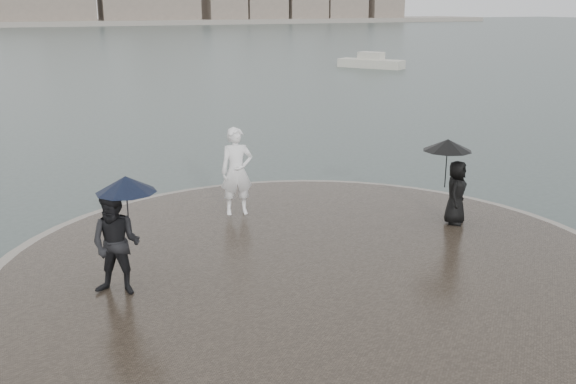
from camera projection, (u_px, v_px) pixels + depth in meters
name	position (u px, v px, depth m)	size (l,w,h in m)	color
ground	(421.00, 372.00, 9.35)	(400.00, 400.00, 0.00)	#2B3835
kerb_ring	(315.00, 273.00, 12.38)	(12.50, 12.50, 0.32)	gray
quay_tip	(315.00, 272.00, 12.37)	(11.90, 11.90, 0.36)	#2D261E
statue	(237.00, 171.00, 14.99)	(0.75, 0.50, 2.07)	white
visitor_left	(118.00, 231.00, 10.81)	(1.31, 1.13, 2.04)	black
visitor_right	(453.00, 174.00, 14.28)	(1.21, 1.08, 1.95)	black
boats	(181.00, 74.00, 45.02)	(38.16, 9.59, 1.50)	beige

